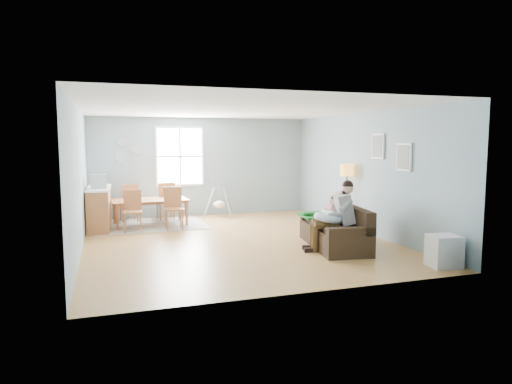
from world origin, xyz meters
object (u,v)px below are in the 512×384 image
object	(u,v)px
floor_lamp	(347,176)
dining_table	(150,212)
chair_nw	(129,200)
chair_sw	(133,208)
chair_ne	(166,198)
father	(336,213)
toddler	(330,211)
chair_se	(173,205)
sofa	(337,232)
monitor	(98,182)
baby_swing	(219,204)
counter	(99,208)
storage_cube	(443,251)

from	to	relation	value
floor_lamp	dining_table	size ratio (longest dim) A/B	0.84
dining_table	chair_nw	distance (m)	0.82
chair_sw	chair_ne	bearing A→B (deg)	54.42
father	toddler	size ratio (longest dim) A/B	1.68
floor_lamp	chair_ne	xyz separation A→B (m)	(-3.85, 2.61, -0.70)
father	chair_se	size ratio (longest dim) A/B	1.35
sofa	monitor	bearing A→B (deg)	144.99
monitor	baby_swing	world-z (taller)	monitor
floor_lamp	baby_swing	xyz separation A→B (m)	(-2.42, 2.63, -0.90)
dining_table	baby_swing	bearing A→B (deg)	15.94
toddler	monitor	xyz separation A→B (m)	(-4.38, 2.89, 0.46)
counter	baby_swing	size ratio (longest dim) A/B	1.73
toddler	monitor	bearing A→B (deg)	146.55
sofa	monitor	size ratio (longest dim) A/B	5.98
floor_lamp	chair_ne	bearing A→B (deg)	145.92
father	dining_table	bearing A→B (deg)	129.07
father	chair_nw	xyz separation A→B (m)	(-3.53, 4.42, -0.15)
chair_se	chair_ne	distance (m)	1.27
chair_se	chair_ne	world-z (taller)	chair_ne
storage_cube	chair_se	world-z (taller)	chair_se
sofa	monitor	xyz separation A→B (m)	(-4.42, 3.10, 0.86)
chair_se	monitor	size ratio (longest dim) A/B	2.78
father	monitor	distance (m)	5.44
storage_cube	counter	world-z (taller)	counter
chair_ne	monitor	xyz separation A→B (m)	(-1.65, -1.07, 0.58)
chair_ne	sofa	bearing A→B (deg)	-56.33
sofa	chair_se	world-z (taller)	chair_se
father	toddler	xyz separation A→B (m)	(0.13, 0.47, -0.02)
toddler	storage_cube	size ratio (longest dim) A/B	1.49
chair_se	counter	distance (m)	1.75
sofa	chair_se	bearing A→B (deg)	133.70
chair_sw	monitor	size ratio (longest dim) A/B	2.66
toddler	chair_nw	distance (m)	5.39
toddler	father	bearing A→B (deg)	-105.20
toddler	storage_cube	bearing A→B (deg)	-63.70
father	chair_se	world-z (taller)	father
toddler	chair_se	distance (m)	3.83
father	baby_swing	world-z (taller)	father
storage_cube	chair_nw	bearing A→B (deg)	127.92
dining_table	chair_se	distance (m)	0.83
sofa	dining_table	distance (m)	4.79
counter	monitor	world-z (taller)	monitor
chair_nw	baby_swing	world-z (taller)	chair_nw
counter	chair_ne	bearing A→B (deg)	23.89
dining_table	chair_se	world-z (taller)	chair_se
father	floor_lamp	size ratio (longest dim) A/B	0.87
father	chair_ne	xyz separation A→B (m)	(-2.61, 4.43, -0.14)
baby_swing	counter	bearing A→B (deg)	-166.16
monitor	baby_swing	distance (m)	3.36
father	chair_nw	distance (m)	5.66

